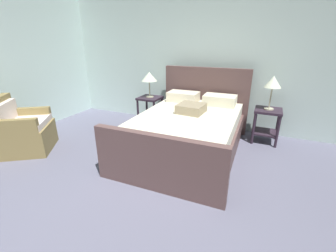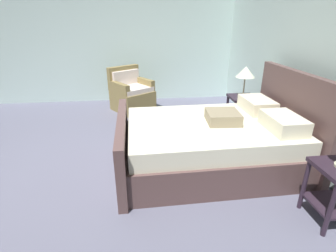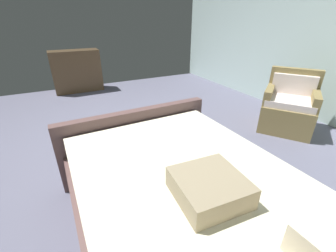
# 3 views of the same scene
# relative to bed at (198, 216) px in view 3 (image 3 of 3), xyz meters

# --- Properties ---
(ground_plane) EXTENTS (6.38, 6.34, 0.02)m
(ground_plane) POSITION_rel_bed_xyz_m (0.02, -1.92, -0.36)
(ground_plane) COLOR slate
(wall_side_left) EXTENTS (0.12, 6.46, 2.81)m
(wall_side_left) POSITION_rel_bed_xyz_m (-3.23, -1.92, 1.05)
(wall_side_left) COLOR silver
(wall_side_left) RESTS_ON ground
(bed) EXTENTS (1.70, 2.36, 1.23)m
(bed) POSITION_rel_bed_xyz_m (0.00, 0.00, 0.00)
(bed) COLOR brown
(bed) RESTS_ON ground
(armchair) EXTENTS (1.01, 1.01, 0.90)m
(armchair) POSITION_rel_bed_xyz_m (-2.44, -1.12, -0.00)
(armchair) COLOR olive
(armchair) RESTS_ON ground
(dresser) EXTENTS (1.07, 0.46, 0.94)m
(dresser) POSITION_rel_bed_xyz_m (0.23, -4.74, 0.12)
(dresser) COLOR #4E3A25
(dresser) RESTS_ON ground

